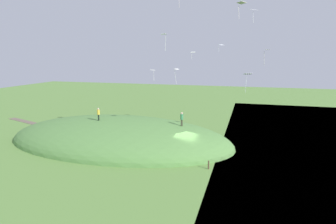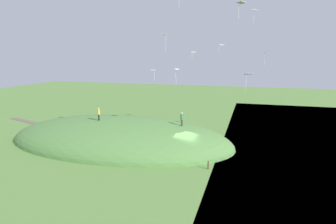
% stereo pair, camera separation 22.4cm
% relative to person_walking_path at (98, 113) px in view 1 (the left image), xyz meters
% --- Properties ---
extents(ground_plane, '(160.00, 160.00, 0.00)m').
position_rel_person_walking_path_xyz_m(ground_plane, '(-11.95, 0.87, -4.22)').
color(ground_plane, '#5E883E').
extents(grass_hill, '(31.24, 17.38, 6.50)m').
position_rel_person_walking_path_xyz_m(grass_hill, '(-1.97, -1.56, -4.22)').
color(grass_hill, '#568843').
rests_on(grass_hill, ground_plane).
extents(dirt_path, '(16.20, 6.61, 0.04)m').
position_rel_person_walking_path_xyz_m(dirt_path, '(15.88, -6.83, -4.20)').
color(dirt_path, '#6A5C4E').
rests_on(dirt_path, ground_plane).
extents(person_walking_path, '(0.38, 0.38, 1.66)m').
position_rel_person_walking_path_xyz_m(person_walking_path, '(0.00, 0.00, 0.00)').
color(person_walking_path, black).
rests_on(person_walking_path, grass_hill).
extents(person_on_hilltop, '(0.54, 0.54, 1.78)m').
position_rel_person_walking_path_xyz_m(person_on_hilltop, '(-10.72, -1.94, -0.40)').
color(person_on_hilltop, '#343625').
rests_on(person_on_hilltop, grass_hill).
extents(kite_0, '(0.75, 1.02, 2.21)m').
position_rel_person_walking_path_xyz_m(kite_0, '(-7.57, -4.49, 9.95)').
color(kite_0, white).
extents(kite_1, '(0.99, 1.03, 1.54)m').
position_rel_person_walking_path_xyz_m(kite_1, '(-17.64, 3.82, 12.04)').
color(kite_1, white).
extents(kite_4, '(1.03, 1.25, 1.83)m').
position_rel_person_walking_path_xyz_m(kite_4, '(-3.84, -10.81, 4.98)').
color(kite_4, white).
extents(kite_5, '(0.81, 0.81, 1.16)m').
position_rel_person_walking_path_xyz_m(kite_5, '(-14.78, -7.46, 8.67)').
color(kite_5, silver).
extents(kite_7, '(0.67, 0.60, 1.10)m').
position_rel_person_walking_path_xyz_m(kite_7, '(-10.25, -10.87, 7.75)').
color(kite_7, white).
extents(kite_8, '(0.68, 0.87, 1.82)m').
position_rel_person_walking_path_xyz_m(kite_8, '(-20.52, -3.08, 7.84)').
color(kite_8, silver).
extents(kite_9, '(1.11, 0.99, 2.17)m').
position_rel_person_walking_path_xyz_m(kite_9, '(-18.52, -0.95, 5.15)').
color(kite_9, white).
extents(kite_10, '(0.71, 0.74, 2.04)m').
position_rel_person_walking_path_xyz_m(kite_10, '(-9.19, -5.02, 5.27)').
color(kite_10, white).
extents(kite_12, '(1.43, 1.43, 1.83)m').
position_rel_person_walking_path_xyz_m(kite_12, '(-18.69, -8.39, 13.20)').
color(kite_12, white).
extents(mooring_post, '(0.14, 0.14, 0.91)m').
position_rel_person_walking_path_xyz_m(mooring_post, '(-15.16, 4.73, -3.77)').
color(mooring_post, brown).
rests_on(mooring_post, ground_plane).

